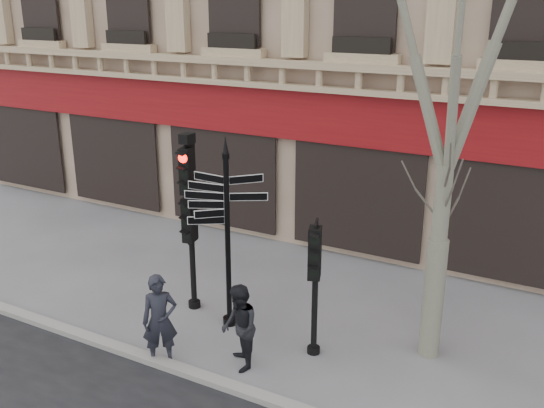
{
  "coord_description": "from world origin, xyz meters",
  "views": [
    {
      "loc": [
        5.05,
        -8.77,
        6.28
      ],
      "look_at": [
        -0.08,
        0.6,
        2.71
      ],
      "focal_mm": 40.0,
      "sensor_mm": 36.0,
      "label": 1
    }
  ],
  "objects_px": {
    "pedestrian_a": "(160,320)",
    "pedestrian_b": "(239,328)",
    "traffic_signal_main": "(190,201)",
    "traffic_signal_secondary": "(316,267)",
    "plane_tree": "(461,4)",
    "fingerpost": "(227,202)"
  },
  "relations": [
    {
      "from": "traffic_signal_main",
      "to": "pedestrian_a",
      "type": "bearing_deg",
      "value": -79.1
    },
    {
      "from": "traffic_signal_main",
      "to": "plane_tree",
      "type": "xyz_separation_m",
      "value": [
        4.94,
        0.6,
        3.84
      ]
    },
    {
      "from": "fingerpost",
      "to": "plane_tree",
      "type": "height_order",
      "value": "plane_tree"
    },
    {
      "from": "fingerpost",
      "to": "pedestrian_b",
      "type": "xyz_separation_m",
      "value": [
        0.99,
        -1.21,
        -1.85
      ]
    },
    {
      "from": "fingerpost",
      "to": "pedestrian_b",
      "type": "relative_size",
      "value": 2.46
    },
    {
      "from": "pedestrian_a",
      "to": "pedestrian_b",
      "type": "distance_m",
      "value": 1.44
    },
    {
      "from": "fingerpost",
      "to": "pedestrian_b",
      "type": "bearing_deg",
      "value": -72.15
    },
    {
      "from": "pedestrian_b",
      "to": "fingerpost",
      "type": "bearing_deg",
      "value": 179.4
    },
    {
      "from": "plane_tree",
      "to": "pedestrian_b",
      "type": "height_order",
      "value": "plane_tree"
    },
    {
      "from": "fingerpost",
      "to": "traffic_signal_secondary",
      "type": "height_order",
      "value": "fingerpost"
    },
    {
      "from": "traffic_signal_main",
      "to": "pedestrian_b",
      "type": "xyz_separation_m",
      "value": [
        2.06,
        -1.47,
        -1.61
      ]
    },
    {
      "from": "traffic_signal_main",
      "to": "traffic_signal_secondary",
      "type": "relative_size",
      "value": 1.51
    },
    {
      "from": "pedestrian_a",
      "to": "pedestrian_b",
      "type": "height_order",
      "value": "pedestrian_a"
    },
    {
      "from": "plane_tree",
      "to": "traffic_signal_secondary",
      "type": "bearing_deg",
      "value": -152.31
    },
    {
      "from": "fingerpost",
      "to": "plane_tree",
      "type": "bearing_deg",
      "value": -9.04
    },
    {
      "from": "traffic_signal_secondary",
      "to": "plane_tree",
      "type": "relative_size",
      "value": 0.28
    },
    {
      "from": "traffic_signal_secondary",
      "to": "plane_tree",
      "type": "height_order",
      "value": "plane_tree"
    },
    {
      "from": "fingerpost",
      "to": "traffic_signal_main",
      "type": "bearing_deg",
      "value": 145.19
    },
    {
      "from": "plane_tree",
      "to": "fingerpost",
      "type": "bearing_deg",
      "value": -167.59
    },
    {
      "from": "fingerpost",
      "to": "pedestrian_a",
      "type": "bearing_deg",
      "value": -121.94
    },
    {
      "from": "fingerpost",
      "to": "traffic_signal_main",
      "type": "height_order",
      "value": "fingerpost"
    },
    {
      "from": "fingerpost",
      "to": "traffic_signal_secondary",
      "type": "bearing_deg",
      "value": -25.8
    }
  ]
}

